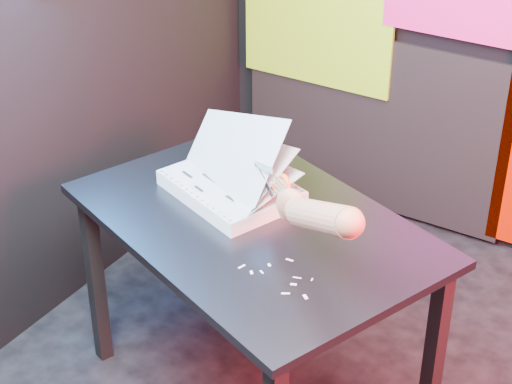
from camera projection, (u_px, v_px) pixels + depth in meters
The scene contains 6 objects.
room at pixel (420, 93), 2.10m from camera, with size 3.01×3.01×2.71m.
work_table at pixel (254, 245), 2.76m from camera, with size 1.35×1.13×0.75m.
printout_stack at pixel (231, 186), 2.83m from camera, with size 0.51×0.44×0.32m.
scissors at pixel (282, 194), 2.55m from camera, with size 0.22×0.16×0.15m.
hand_forearm at pixel (317, 215), 2.34m from camera, with size 0.40×0.30×0.23m.
paper_clippings at pixel (280, 278), 2.45m from camera, with size 0.25×0.16×0.00m.
Camera 1 is at (0.67, -1.85, 2.21)m, focal length 60.00 mm.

